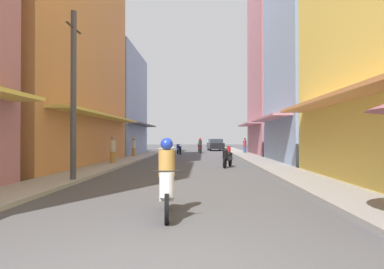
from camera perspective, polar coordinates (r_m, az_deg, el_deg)
name	(u,v)px	position (r m, az deg, el deg)	size (l,w,h in m)	color
ground_plane	(193,159)	(24.24, 0.17, -4.32)	(109.31, 109.31, 0.00)	#4C4C4F
sidewalk_left	(133,158)	(24.77, -10.25, -4.10)	(1.78, 57.69, 0.12)	#ADA89E
sidewalk_right	(254,158)	(24.51, 10.70, -4.13)	(1.78, 57.69, 0.12)	gray
building_left_mid	(45,38)	(21.39, -24.19, 15.10)	(7.05, 13.76, 14.71)	#D88C4C
building_left_far	(107,103)	(32.12, -14.61, 5.29)	(7.05, 9.70, 9.72)	#8CA5CC
building_right_mid	(324,33)	(23.01, 22.08, 16.14)	(7.05, 8.44, 16.38)	#8CA5CC
building_right_far	(287,64)	(31.54, 16.19, 11.67)	(7.05, 8.30, 16.54)	#B7727F
motorbike_blue	(179,149)	(31.67, -2.31, -2.54)	(0.68, 1.77, 0.96)	black
motorbike_maroon	(200,146)	(34.47, 1.39, -2.05)	(0.59, 1.80, 1.58)	black
motorbike_white	(167,181)	(6.71, -4.44, -8.05)	(0.55, 1.81, 1.58)	black
motorbike_red	(227,152)	(25.04, 6.11, -3.05)	(0.66, 1.78, 0.96)	black
motorbike_black	(227,158)	(17.61, 6.18, -4.08)	(0.73, 1.75, 0.96)	black
parked_car	(215,145)	(40.70, 4.09, -1.77)	(2.10, 4.23, 1.45)	black
pedestrian_far	(134,146)	(26.86, -10.13, -1.92)	(0.44, 0.44, 1.69)	#BF8C3F
pedestrian_foreground	(245,146)	(32.84, 9.16, -1.98)	(0.34, 0.34, 1.56)	#334C8C
pedestrian_midway	(113,150)	(19.65, -13.67, -2.72)	(0.34, 0.34, 1.68)	#BF8C3F
utility_pole	(73,95)	(12.31, -19.96, 6.57)	(0.20, 1.20, 6.06)	#4C4C4F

